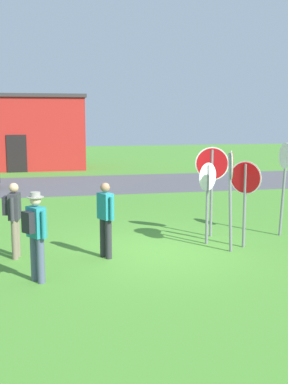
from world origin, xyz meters
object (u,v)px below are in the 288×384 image
object	(u,v)px
stop_sign_leaning_left	(245,189)
stop_sign_rear_left	(231,185)
person_in_dark_shirt	(106,216)
stop_sign_center_cluster	(284,173)
person_in_teal	(36,230)
person_on_left	(14,215)
stop_sign_far_back	(212,175)
stop_sign_rear_right	(207,189)

from	to	relation	value
stop_sign_leaning_left	stop_sign_rear_left	distance (m)	0.57
person_in_dark_shirt	stop_sign_center_cluster	bearing A→B (deg)	12.00
stop_sign_center_cluster	person_in_teal	world-z (taller)	stop_sign_center_cluster
stop_sign_leaning_left	person_on_left	bearing A→B (deg)	177.30
stop_sign_rear_left	stop_sign_center_cluster	bearing A→B (deg)	30.59
person_in_dark_shirt	stop_sign_far_back	bearing A→B (deg)	23.99
stop_sign_far_back	stop_sign_rear_left	world-z (taller)	stop_sign_rear_left
stop_sign_far_back	stop_sign_leaning_left	size ratio (longest dim) A/B	1.13
stop_sign_rear_left	person_in_dark_shirt	bearing A→B (deg)	177.49
stop_sign_leaning_left	person_on_left	world-z (taller)	stop_sign_leaning_left
stop_sign_rear_right	person_on_left	xyz separation A→B (m)	(-4.57, -0.23, -0.38)
stop_sign_center_cluster	person_on_left	world-z (taller)	stop_sign_center_cluster
person_in_teal	person_on_left	size ratio (longest dim) A/B	1.03
stop_sign_leaning_left	person_in_dark_shirt	size ratio (longest dim) A/B	1.23
stop_sign_leaning_left	person_in_dark_shirt	bearing A→B (deg)	-177.36
stop_sign_rear_right	person_on_left	bearing A→B (deg)	-177.18
stop_sign_rear_left	stop_sign_rear_right	distance (m)	0.84
stop_sign_rear_right	person_on_left	size ratio (longest dim) A/B	1.19
person_on_left	stop_sign_leaning_left	bearing A→B (deg)	-2.70
person_on_left	person_in_dark_shirt	distance (m)	2.02
stop_sign_rear_left	person_on_left	distance (m)	4.93
stop_sign_far_back	stop_sign_rear_right	distance (m)	0.81
stop_sign_far_back	stop_sign_leaning_left	distance (m)	1.24
person_on_left	person_in_teal	bearing A→B (deg)	-74.47
stop_sign_rear_right	person_in_teal	distance (m)	4.55
stop_sign_far_back	stop_sign_rear_left	xyz separation A→B (m)	(-0.06, -1.44, -0.06)
stop_sign_rear_right	person_in_dark_shirt	xyz separation A→B (m)	(-2.59, -0.63, -0.41)
person_in_teal	person_on_left	distance (m)	1.80
stop_sign_leaning_left	stop_sign_rear_left	bearing A→B (deg)	-149.58
stop_sign_rear_left	person_in_dark_shirt	distance (m)	2.95
stop_sign_far_back	stop_sign_center_cluster	bearing A→B (deg)	-8.55
stop_sign_far_back	person_in_dark_shirt	world-z (taller)	stop_sign_far_back
stop_sign_rear_left	person_in_dark_shirt	size ratio (longest dim) A/B	1.39
stop_sign_far_back	stop_sign_rear_left	bearing A→B (deg)	-92.58
stop_sign_center_cluster	person_in_dark_shirt	bearing A→B (deg)	-168.00
person_in_dark_shirt	person_in_teal	bearing A→B (deg)	-138.56
stop_sign_center_cluster	person_in_teal	size ratio (longest dim) A/B	1.41
stop_sign_center_cluster	stop_sign_leaning_left	xyz separation A→B (m)	(-1.47, -0.87, -0.23)
stop_sign_rear_left	person_on_left	bearing A→B (deg)	173.74
stop_sign_rear_left	stop_sign_rear_right	xyz separation A→B (m)	(-0.29, 0.76, -0.21)
stop_sign_rear_right	person_in_dark_shirt	size ratio (longest dim) A/B	1.19
stop_sign_rear_right	stop_sign_far_back	bearing A→B (deg)	62.33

